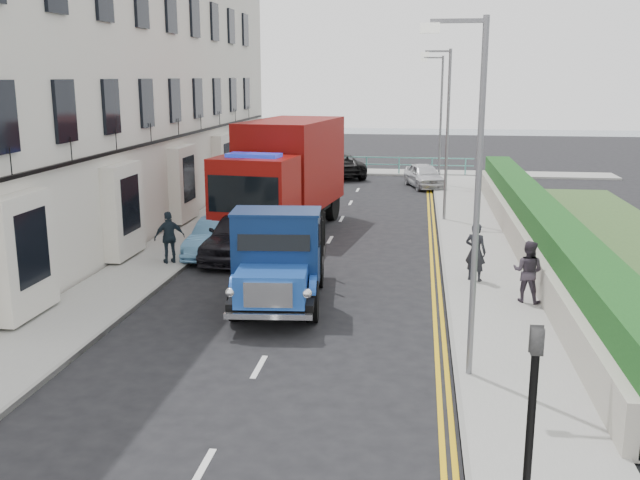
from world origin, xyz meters
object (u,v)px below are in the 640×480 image
(red_lorry, at_px, (285,174))
(parked_car_front, at_px, (242,234))
(lamp_mid, at_px, (445,125))
(bedford_lorry, at_px, (278,265))
(lamp_far, at_px, (439,113))
(pedestrian_east_near, at_px, (475,252))
(lamp_near, at_px, (472,181))

(red_lorry, bearing_deg, parked_car_front, -91.34)
(lamp_mid, xyz_separation_m, red_lorry, (-6.10, -2.77, -1.72))
(bedford_lorry, height_order, red_lorry, red_lorry)
(lamp_mid, distance_m, parked_car_front, 10.26)
(lamp_far, bearing_deg, pedestrian_east_near, -87.88)
(lamp_far, xyz_separation_m, parked_car_front, (-6.78, -17.00, -3.20))
(lamp_near, xyz_separation_m, parked_car_front, (-6.78, 9.00, -3.20))
(lamp_mid, bearing_deg, lamp_far, 90.00)
(lamp_far, relative_size, bedford_lorry, 1.23)
(bedford_lorry, relative_size, red_lorry, 0.67)
(lamp_mid, xyz_separation_m, pedestrian_east_near, (0.71, -9.16, -3.02))
(parked_car_front, bearing_deg, lamp_far, 71.17)
(bedford_lorry, distance_m, red_lorry, 9.63)
(lamp_far, relative_size, parked_car_front, 1.50)
(bedford_lorry, distance_m, parked_car_front, 5.70)
(lamp_near, height_order, red_lorry, lamp_near)
(lamp_near, relative_size, lamp_far, 1.00)
(lamp_far, bearing_deg, lamp_mid, -90.00)
(pedestrian_east_near, bearing_deg, parked_car_front, 8.73)
(red_lorry, xyz_separation_m, parked_car_front, (-0.68, -4.23, -1.48))
(lamp_near, distance_m, red_lorry, 14.66)
(bedford_lorry, bearing_deg, lamp_far, 73.20)
(bedford_lorry, height_order, pedestrian_east_near, bedford_lorry)
(lamp_far, distance_m, red_lorry, 14.26)
(lamp_near, xyz_separation_m, pedestrian_east_near, (0.71, 6.84, -3.02))
(red_lorry, relative_size, parked_car_front, 1.82)
(parked_car_front, bearing_deg, lamp_mid, 48.83)
(lamp_far, height_order, parked_car_front, lamp_far)
(red_lorry, bearing_deg, lamp_far, 72.32)
(lamp_far, distance_m, bedford_lorry, 22.84)
(lamp_near, relative_size, red_lorry, 0.83)
(lamp_near, relative_size, parked_car_front, 1.50)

